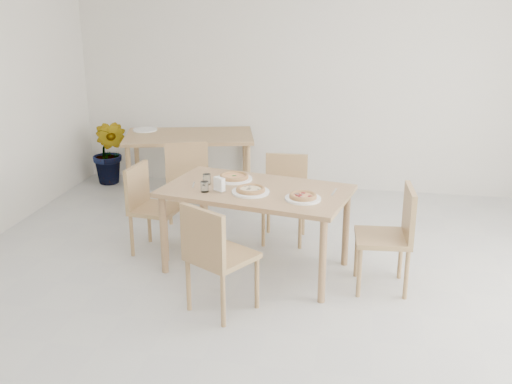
% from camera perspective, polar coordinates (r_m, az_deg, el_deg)
% --- Properties ---
extents(main_table, '(1.71, 1.18, 0.75)m').
position_cam_1_polar(main_table, '(5.16, 0.00, -0.52)').
color(main_table, tan).
rests_on(main_table, ground).
extents(chair_south, '(0.60, 0.60, 0.88)m').
position_cam_1_polar(chair_south, '(4.50, -4.00, -5.71)').
color(chair_south, '#A28551').
rests_on(chair_south, ground).
extents(chair_north, '(0.43, 0.43, 0.84)m').
position_cam_1_polar(chair_north, '(5.91, 2.79, 0.06)').
color(chair_north, '#A28551').
rests_on(chair_north, ground).
extents(chair_west, '(0.46, 0.46, 0.83)m').
position_cam_1_polar(chair_west, '(5.70, -10.22, -0.96)').
color(chair_west, '#A28551').
rests_on(chair_west, ground).
extents(chair_east, '(0.47, 0.47, 0.88)m').
position_cam_1_polar(chair_east, '(5.00, 12.94, -3.64)').
color(chair_east, '#A28551').
rests_on(chair_east, ground).
extents(plate_margherita, '(0.33, 0.33, 0.02)m').
position_cam_1_polar(plate_margherita, '(5.38, -2.09, 1.26)').
color(plate_margherita, white).
rests_on(plate_margherita, main_table).
extents(plate_mushroom, '(0.32, 0.32, 0.02)m').
position_cam_1_polar(plate_mushroom, '(5.02, -0.52, 0.01)').
color(plate_mushroom, white).
rests_on(plate_mushroom, main_table).
extents(plate_pepperoni, '(0.29, 0.29, 0.02)m').
position_cam_1_polar(plate_pepperoni, '(4.88, 4.49, -0.63)').
color(plate_pepperoni, white).
rests_on(plate_pepperoni, main_table).
extents(pizza_margherita, '(0.28, 0.28, 0.03)m').
position_cam_1_polar(pizza_margherita, '(5.38, -2.10, 1.49)').
color(pizza_margherita, tan).
rests_on(pizza_margherita, plate_margherita).
extents(pizza_mushroom, '(0.32, 0.32, 0.03)m').
position_cam_1_polar(pizza_mushroom, '(5.02, -0.52, 0.26)').
color(pizza_mushroom, tan).
rests_on(pizza_mushroom, plate_mushroom).
extents(pizza_pepperoni, '(0.27, 0.27, 0.03)m').
position_cam_1_polar(pizza_pepperoni, '(4.87, 4.50, -0.37)').
color(pizza_pepperoni, tan).
rests_on(pizza_pepperoni, plate_pepperoni).
extents(tumbler_a, '(0.07, 0.07, 0.09)m').
position_cam_1_polar(tumbler_a, '(5.27, -4.71, 1.23)').
color(tumbler_a, white).
rests_on(tumbler_a, main_table).
extents(tumbler_b, '(0.07, 0.07, 0.09)m').
position_cam_1_polar(tumbler_b, '(5.06, -4.92, 0.51)').
color(tumbler_b, white).
rests_on(tumbler_b, main_table).
extents(napkin_holder, '(0.12, 0.11, 0.13)m').
position_cam_1_polar(napkin_holder, '(5.05, -3.51, 0.67)').
color(napkin_holder, silver).
rests_on(napkin_holder, main_table).
extents(fork_a, '(0.04, 0.20, 0.01)m').
position_cam_1_polar(fork_a, '(5.08, 7.45, -0.01)').
color(fork_a, silver).
rests_on(fork_a, main_table).
extents(fork_b, '(0.04, 0.16, 0.01)m').
position_cam_1_polar(fork_b, '(5.25, -5.98, 0.67)').
color(fork_b, silver).
rests_on(fork_b, main_table).
extents(second_table, '(1.67, 1.20, 0.75)m').
position_cam_1_polar(second_table, '(7.19, -6.38, 4.80)').
color(second_table, '#A28551').
rests_on(second_table, ground).
extents(chair_back_s, '(0.57, 0.57, 0.90)m').
position_cam_1_polar(chair_back_s, '(6.40, -6.63, 1.72)').
color(chair_back_s, '#A28551').
rests_on(chair_back_s, ground).
extents(chair_back_n, '(0.41, 0.41, 0.77)m').
position_cam_1_polar(chair_back_n, '(8.01, -5.88, 4.59)').
color(chair_back_n, '#A28551').
rests_on(chair_back_n, ground).
extents(plate_empty, '(0.29, 0.29, 0.02)m').
position_cam_1_polar(plate_empty, '(7.47, -10.52, 5.85)').
color(plate_empty, white).
rests_on(plate_empty, second_table).
extents(potted_plant, '(0.51, 0.43, 0.84)m').
position_cam_1_polar(potted_plant, '(7.87, -13.74, 3.71)').
color(potted_plant, '#335F1C').
rests_on(potted_plant, ground).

